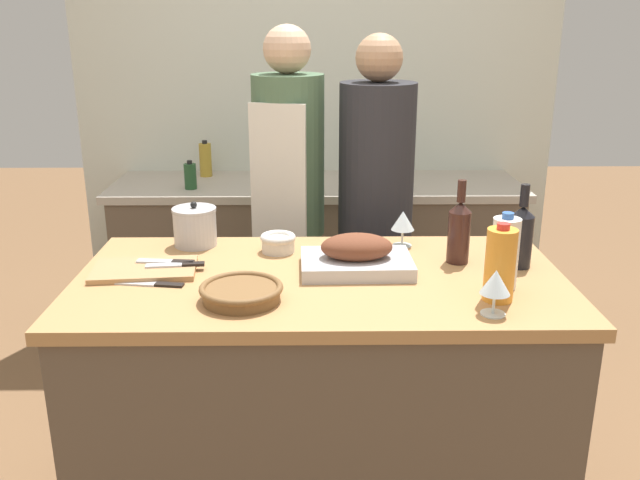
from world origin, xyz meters
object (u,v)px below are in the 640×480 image
at_px(roasting_pan, 356,257).
at_px(wine_bottle_dark, 521,235).
at_px(wine_glass_right, 495,283).
at_px(condiment_bottle_tall, 190,176).
at_px(stock_pot, 195,226).
at_px(knife_bread, 177,265).
at_px(wicker_basket, 241,292).
at_px(condiment_bottle_short, 391,161).
at_px(juice_jug, 500,265).
at_px(condiment_bottle_extra, 205,160).
at_px(cutting_board, 145,269).
at_px(knife_paring, 168,262).
at_px(milk_jug, 505,253).
at_px(person_cook_aproned, 289,203).
at_px(wine_bottle_green, 459,230).
at_px(wine_glass_left, 403,222).
at_px(person_cook_guest, 375,211).
at_px(mixing_bowl, 278,242).
at_px(knife_chef, 150,284).

bearing_deg(roasting_pan, wine_bottle_dark, 3.26).
height_order(wine_glass_right, condiment_bottle_tall, wine_glass_right).
xyz_separation_m(stock_pot, knife_bread, (-0.02, -0.26, -0.05)).
distance_m(wicker_basket, condiment_bottle_short, 1.87).
distance_m(juice_jug, condiment_bottle_extra, 2.14).
bearing_deg(cutting_board, knife_paring, 31.85).
distance_m(milk_jug, condiment_bottle_extra, 2.08).
distance_m(wicker_basket, cutting_board, 0.41).
xyz_separation_m(milk_jug, knife_paring, (-1.05, 0.18, -0.09)).
relative_size(wicker_basket, knife_paring, 1.27).
xyz_separation_m(condiment_bottle_extra, person_cook_aproned, (0.48, -0.81, -0.03)).
bearing_deg(wine_bottle_green, knife_bread, -175.47).
height_order(cutting_board, person_cook_aproned, person_cook_aproned).
bearing_deg(wine_glass_right, wine_glass_left, 106.52).
xyz_separation_m(roasting_pan, person_cook_guest, (0.13, 0.73, -0.05)).
bearing_deg(person_cook_aproned, wine_bottle_green, -34.01).
xyz_separation_m(knife_paring, condiment_bottle_extra, (-0.10, 1.54, 0.03)).
distance_m(wine_bottle_dark, condiment_bottle_tall, 1.81).
distance_m(condiment_bottle_short, person_cook_aproned, 0.91).
bearing_deg(wicker_basket, knife_bread, 133.27).
height_order(juice_jug, condiment_bottle_short, juice_jug).
height_order(juice_jug, condiment_bottle_extra, juice_jug).
bearing_deg(roasting_pan, condiment_bottle_extra, 114.57).
bearing_deg(wicker_basket, stock_pot, 112.86).
distance_m(cutting_board, knife_bread, 0.11).
relative_size(wicker_basket, knife_bread, 1.28).
height_order(mixing_bowl, juice_jug, juice_jug).
relative_size(roasting_pan, wine_bottle_dark, 1.30).
bearing_deg(knife_chef, wine_glass_left, 23.86).
height_order(knife_bread, person_cook_guest, person_cook_guest).
distance_m(mixing_bowl, wine_bottle_green, 0.62).
xyz_separation_m(stock_pot, wine_bottle_dark, (1.10, -0.24, 0.04)).
xyz_separation_m(condiment_bottle_short, condiment_bottle_extra, (-1.01, 0.06, -0.00)).
xyz_separation_m(wine_bottle_dark, knife_chef, (-1.18, -0.15, -0.11)).
bearing_deg(wine_glass_right, juice_jug, 69.33).
relative_size(roasting_pan, knife_bread, 1.91).
distance_m(wine_glass_left, wine_glass_right, 0.62).
bearing_deg(stock_pot, wine_glass_right, -33.71).
height_order(knife_chef, person_cook_guest, person_cook_guest).
bearing_deg(wicker_basket, wine_bottle_green, 24.71).
xyz_separation_m(juice_jug, person_cook_guest, (-0.27, 0.98, -0.11)).
xyz_separation_m(wine_bottle_dark, wine_glass_right, (-0.18, -0.38, -0.02)).
xyz_separation_m(milk_jug, wine_bottle_dark, (0.10, 0.18, -0.00)).
distance_m(wine_glass_left, condiment_bottle_short, 1.27).
xyz_separation_m(stock_pot, wine_glass_right, (0.92, -0.61, 0.02)).
bearing_deg(knife_bread, person_cook_aproned, 66.25).
height_order(roasting_pan, stock_pot, stock_pot).
bearing_deg(cutting_board, wicker_basket, -35.04).
bearing_deg(person_cook_aproned, wicker_basket, -80.22).
height_order(wicker_basket, wine_glass_left, wine_glass_left).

